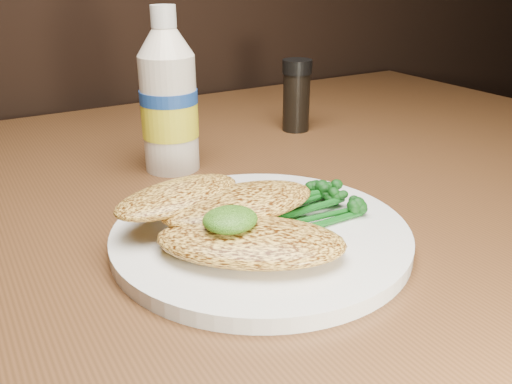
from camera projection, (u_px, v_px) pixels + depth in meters
plate at (261, 235)px, 0.49m from camera, size 0.27×0.27×0.01m
chicken_front at (251, 241)px, 0.43m from camera, size 0.17×0.16×0.02m
chicken_mid at (239, 203)px, 0.48m from camera, size 0.15×0.08×0.02m
chicken_back at (178, 196)px, 0.48m from camera, size 0.14×0.09×0.02m
pesto_front at (230, 219)px, 0.43m from camera, size 0.05×0.04×0.02m
broccolini_bundle at (301, 205)px, 0.50m from camera, size 0.14×0.11×0.02m
mayo_bottle at (168, 91)px, 0.62m from camera, size 0.08×0.08×0.19m
pepper_grinder at (296, 96)px, 0.79m from camera, size 0.05×0.05×0.10m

